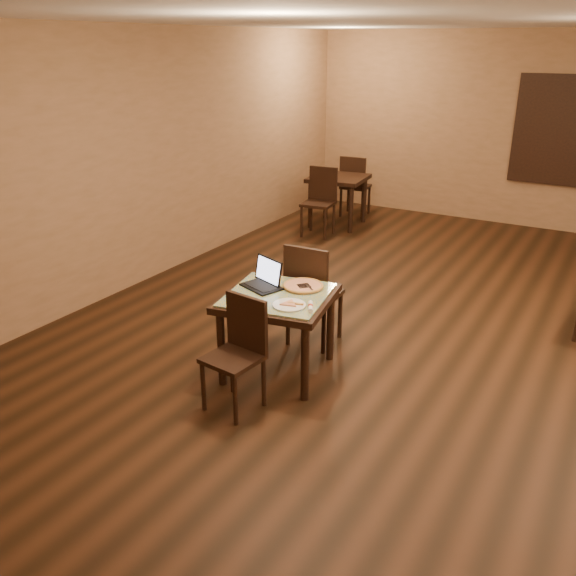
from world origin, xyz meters
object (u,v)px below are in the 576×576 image
Objects in this scene: chair_main_near at (239,347)px; chair_main_far at (311,290)px; pizza_pan at (303,287)px; other_table_b at (338,185)px; tiled_table at (278,305)px; other_table_b_chair_near at (320,197)px; laptop at (265,279)px; other_table_b_chair_far at (354,183)px.

chair_main_far reaches higher than chair_main_near.
other_table_b is at bearing 112.01° from pizza_pan.
chair_main_near is at bearing 88.52° from chair_main_far.
tiled_table is 1.04× the size of other_table_b_chair_near.
other_table_b is (-1.45, 4.51, -0.16)m from laptop.
chair_main_far is 2.52× the size of laptop.
other_table_b_chair_near is 1.21m from other_table_b_chair_far.
chair_main_near is at bearing -76.10° from other_table_b_chair_near.
pizza_pan is (0.12, 0.24, 0.11)m from tiled_table.
chair_main_far is 1.01× the size of other_table_b_chair_near.
tiled_table is 1.15× the size of chair_main_near.
pizza_pan reaches higher than tiled_table.
other_table_b_chair_far is (-1.64, 4.61, -0.01)m from chair_main_far.
chair_main_near reaches higher than pizza_pan.
chair_main_far is 1.12× the size of other_table_b.
laptop is 0.40× the size of other_table_b_chair_far.
other_table_b_chair_far reaches higher than chair_main_near.
chair_main_far is at bearing 103.70° from other_table_b_chair_far.
chair_main_near is 2.26× the size of laptop.
laptop is at bearing 99.82° from other_table_b_chair_far.
pizza_pan is 4.72m from other_table_b.
chair_main_far reaches higher than other_table_b_chair_near.
laptop is at bearing -75.44° from other_table_b_chair_near.
other_table_b is 0.61m from other_table_b_chair_far.
pizza_pan is at bearing -73.90° from other_table_b.
laptop is 4.18m from other_table_b_chair_near.
chair_main_near reaches higher than tiled_table.
other_table_b is 0.91× the size of other_table_b_chair_far.
other_table_b_chair_far is at bearing 126.44° from laptop.
other_table_b is (-1.65, 4.01, 0.07)m from chair_main_far.
pizza_pan is at bearing -70.67° from other_table_b_chair_near.
laptop is (-0.20, 0.11, 0.17)m from tiled_table.
laptop reaches higher than tiled_table.
laptop is at bearing -157.28° from pizza_pan.
other_table_b_chair_far reaches higher than pizza_pan.
other_table_b is at bearing -69.41° from chair_main_far.
other_table_b reaches higher than tiled_table.
chair_main_far reaches higher than other_table_b_chair_far.
chair_main_far reaches higher than pizza_pan.
other_table_b is at bearing 114.56° from chair_main_near.
other_table_b_chair_near reaches higher than pizza_pan.
laptop is 0.35m from pizza_pan.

